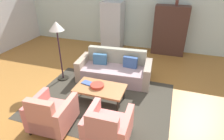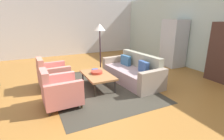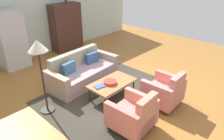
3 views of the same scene
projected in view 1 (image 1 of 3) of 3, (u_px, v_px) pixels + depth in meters
name	position (u px, v px, depth m)	size (l,w,h in m)	color
ground_plane	(103.00, 105.00, 4.60)	(11.94, 11.94, 0.00)	#A0692E
wall_back	(140.00, 13.00, 7.47)	(9.95, 0.12, 2.80)	silver
area_rug	(101.00, 100.00, 4.79)	(3.40, 2.60, 0.01)	#38342B
couch	(115.00, 70.00, 5.61)	(2.16, 1.06, 0.86)	gray
coffee_table	(100.00, 89.00, 4.58)	(1.20, 0.70, 0.41)	black
armchair_left	(51.00, 115.00, 3.78)	(0.84, 0.84, 0.88)	#351D1E
armchair_right	(107.00, 129.00, 3.44)	(0.82, 0.82, 0.88)	#352C18
fruit_bowl	(97.00, 86.00, 4.56)	(0.33, 0.33, 0.07)	#B53829
book_stack	(87.00, 83.00, 4.72)	(0.30, 0.22, 0.02)	#3B5395
cabinet	(170.00, 31.00, 7.07)	(1.20, 0.51, 1.80)	#442920
vase_tall	(177.00, 3.00, 6.57)	(0.11, 0.11, 0.19)	brown
refrigerator	(113.00, 26.00, 7.59)	(0.80, 0.73, 1.85)	#B7BABF
floor_lamp	(57.00, 32.00, 5.06)	(0.40, 0.40, 1.72)	black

